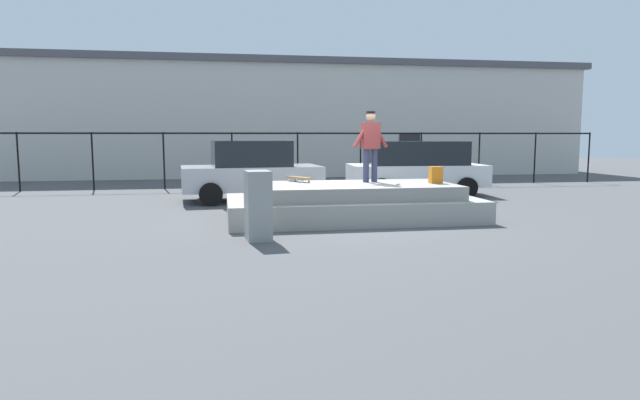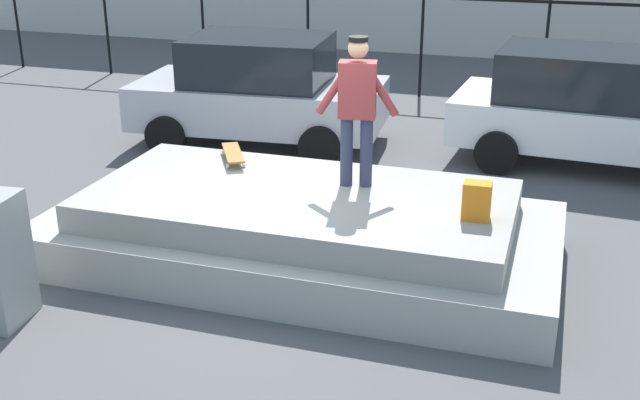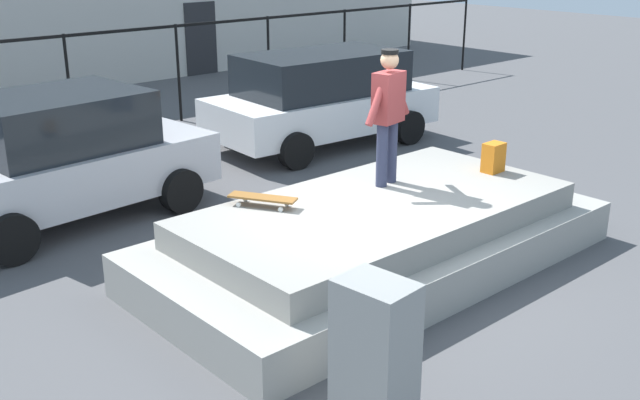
# 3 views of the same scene
# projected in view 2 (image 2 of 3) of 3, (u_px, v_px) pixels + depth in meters

# --- Properties ---
(ground_plane) EXTENTS (60.00, 60.00, 0.00)m
(ground_plane) POSITION_uv_depth(u_px,v_px,m) (280.00, 264.00, 8.84)
(ground_plane) COLOR #4C4C4F
(concrete_ledge) EXTENTS (5.68, 2.84, 0.81)m
(concrete_ledge) POSITION_uv_depth(u_px,v_px,m) (300.00, 229.00, 8.85)
(concrete_ledge) COLOR #9E9B93
(concrete_ledge) RESTS_ON ground_plane
(skateboarder) EXTENTS (0.92, 0.31, 1.67)m
(skateboarder) POSITION_uv_depth(u_px,v_px,m) (357.00, 102.00, 8.54)
(skateboarder) COLOR #2D334C
(skateboarder) RESTS_ON concrete_ledge
(skateboard) EXTENTS (0.57, 0.79, 0.12)m
(skateboard) POSITION_uv_depth(u_px,v_px,m) (233.00, 153.00, 9.65)
(skateboard) COLOR brown
(skateboard) RESTS_ON concrete_ledge
(backpack) EXTENTS (0.29, 0.21, 0.39)m
(backpack) POSITION_uv_depth(u_px,v_px,m) (477.00, 201.00, 7.90)
(backpack) COLOR orange
(backpack) RESTS_ON concrete_ledge
(car_silver_sedan_near) EXTENTS (4.16, 2.45, 1.76)m
(car_silver_sedan_near) POSITION_uv_depth(u_px,v_px,m) (259.00, 90.00, 12.85)
(car_silver_sedan_near) COLOR #B7B7BC
(car_silver_sedan_near) RESTS_ON ground_plane
(car_white_hatchback_mid) EXTENTS (4.40, 2.41, 1.73)m
(car_white_hatchback_mid) POSITION_uv_depth(u_px,v_px,m) (600.00, 106.00, 11.81)
(car_white_hatchback_mid) COLOR white
(car_white_hatchback_mid) RESTS_ON ground_plane
(fence_row) EXTENTS (24.06, 0.06, 2.03)m
(fence_row) POSITION_uv_depth(u_px,v_px,m) (422.00, 26.00, 15.62)
(fence_row) COLOR black
(fence_row) RESTS_ON ground_plane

